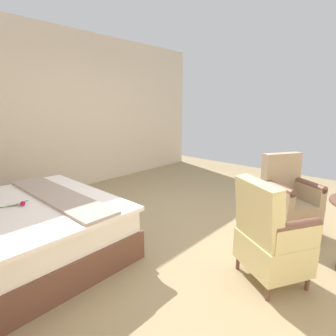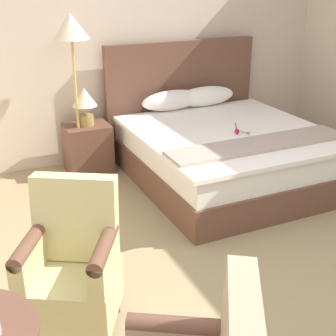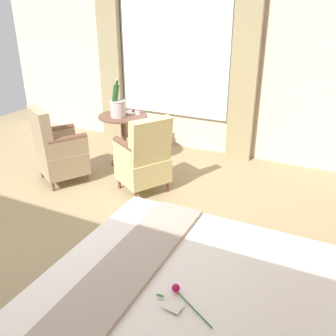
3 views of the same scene
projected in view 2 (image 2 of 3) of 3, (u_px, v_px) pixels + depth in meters
ground_plane at (260, 310)px, 3.04m from camera, size 7.56×7.56×0.00m
wall_headboard_side at (103, 32)px, 5.07m from camera, size 5.55×0.12×2.85m
bed at (222, 148)px, 4.87m from camera, size 1.87×2.09×1.31m
nightstand at (88, 148)px, 5.07m from camera, size 0.50×0.39×0.52m
bedside_lamp at (85, 102)px, 4.87m from camera, size 0.26×0.26×0.40m
floor_lamp_brass at (72, 40)px, 4.54m from camera, size 0.35×0.35×1.67m
armchair_by_window at (72, 269)px, 2.73m from camera, size 0.70×0.70×0.95m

